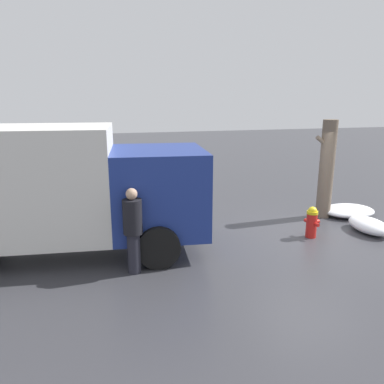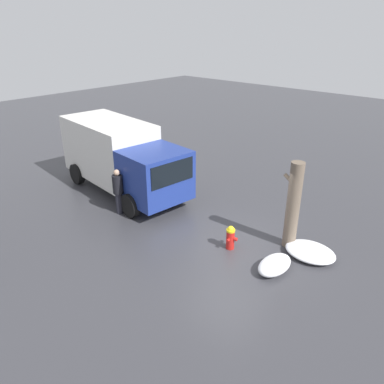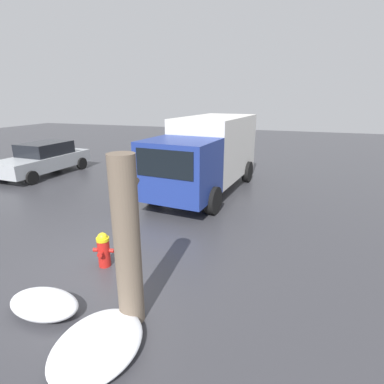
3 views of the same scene
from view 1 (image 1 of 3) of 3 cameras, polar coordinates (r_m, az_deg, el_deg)
name	(u,v)px [view 1 (image 1 of 3)]	position (r m, az deg, el deg)	size (l,w,h in m)	color
ground_plane	(310,237)	(9.99, 17.60, -6.55)	(60.00, 60.00, 0.00)	#38383D
fire_hydrant	(312,222)	(9.86, 17.79, -4.32)	(0.38, 0.47, 0.80)	red
tree_trunk	(326,169)	(11.45, 19.81, 3.31)	(0.63, 0.42, 2.83)	#6B5B4C
delivery_truck	(50,187)	(8.69, -20.81, 0.76)	(6.64, 3.02, 2.84)	navy
pedestrian	(133,228)	(7.44, -9.00, -5.38)	(0.38, 0.38, 1.75)	#23232D
snow_pile_by_hydrant	(348,211)	(12.11, 22.74, -2.63)	(1.55, 1.22, 0.29)	white
snow_pile_curbside	(369,225)	(10.82, 25.35, -4.62)	(0.76, 1.30, 0.37)	white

